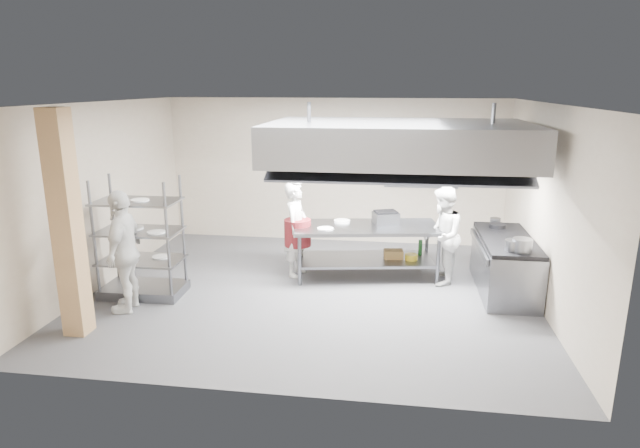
# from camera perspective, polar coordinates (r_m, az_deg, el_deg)

# --- Properties ---
(floor) EXTENTS (7.00, 7.00, 0.00)m
(floor) POSITION_cam_1_polar(r_m,az_deg,el_deg) (8.77, -0.86, -7.21)
(floor) COLOR #363639
(floor) RESTS_ON ground
(ceiling) EXTENTS (7.00, 7.00, 0.00)m
(ceiling) POSITION_cam_1_polar(r_m,az_deg,el_deg) (8.14, -0.94, 12.79)
(ceiling) COLOR silver
(ceiling) RESTS_ON wall_back
(wall_back) EXTENTS (7.00, 0.00, 7.00)m
(wall_back) POSITION_cam_1_polar(r_m,az_deg,el_deg) (11.24, 1.53, 5.64)
(wall_back) COLOR #B6A590
(wall_back) RESTS_ON ground
(wall_left) EXTENTS (0.00, 6.00, 6.00)m
(wall_left) POSITION_cam_1_polar(r_m,az_deg,el_deg) (9.52, -22.22, 2.88)
(wall_left) COLOR #B6A590
(wall_left) RESTS_ON ground
(wall_right) EXTENTS (0.00, 6.00, 6.00)m
(wall_right) POSITION_cam_1_polar(r_m,az_deg,el_deg) (8.51, 23.06, 1.50)
(wall_right) COLOR #B6A590
(wall_right) RESTS_ON ground
(column) EXTENTS (0.30, 0.30, 3.00)m
(column) POSITION_cam_1_polar(r_m,az_deg,el_deg) (7.63, -25.38, -0.16)
(column) COLOR tan
(column) RESTS_ON floor
(exhaust_hood) EXTENTS (4.00, 2.50, 0.60)m
(exhaust_hood) POSITION_cam_1_polar(r_m,az_deg,el_deg) (8.47, 8.33, 8.65)
(exhaust_hood) COLOR gray
(exhaust_hood) RESTS_ON ceiling
(hood_strip_a) EXTENTS (1.60, 0.12, 0.04)m
(hood_strip_a) POSITION_cam_1_polar(r_m,az_deg,el_deg) (8.56, 2.18, 6.69)
(hood_strip_a) COLOR white
(hood_strip_a) RESTS_ON exhaust_hood
(hood_strip_b) EXTENTS (1.60, 0.12, 0.04)m
(hood_strip_b) POSITION_cam_1_polar(r_m,az_deg,el_deg) (8.56, 14.32, 6.25)
(hood_strip_b) COLOR white
(hood_strip_b) RESTS_ON exhaust_hood
(wall_shelf) EXTENTS (1.50, 0.28, 0.04)m
(wall_shelf) POSITION_cam_1_polar(r_m,az_deg,el_deg) (11.02, 10.80, 5.20)
(wall_shelf) COLOR gray
(wall_shelf) RESTS_ON wall_back
(island) EXTENTS (2.61, 1.43, 0.91)m
(island) POSITION_cam_1_polar(r_m,az_deg,el_deg) (9.36, 4.95, -2.87)
(island) COLOR slate
(island) RESTS_ON floor
(island_worktop) EXTENTS (2.61, 1.43, 0.06)m
(island_worktop) POSITION_cam_1_polar(r_m,az_deg,el_deg) (9.24, 5.01, -0.36)
(island_worktop) COLOR gray
(island_worktop) RESTS_ON island
(island_undershelf) EXTENTS (2.40, 1.29, 0.04)m
(island_undershelf) POSITION_cam_1_polar(r_m,az_deg,el_deg) (9.40, 4.93, -3.77)
(island_undershelf) COLOR slate
(island_undershelf) RESTS_ON island
(pass_rack) EXTENTS (1.28, 0.78, 1.89)m
(pass_rack) POSITION_cam_1_polar(r_m,az_deg,el_deg) (8.81, -18.65, -1.38)
(pass_rack) COLOR slate
(pass_rack) RESTS_ON floor
(cooking_range) EXTENTS (0.80, 2.00, 0.84)m
(cooking_range) POSITION_cam_1_polar(r_m,az_deg,el_deg) (9.17, 19.08, -4.25)
(cooking_range) COLOR slate
(cooking_range) RESTS_ON floor
(range_top) EXTENTS (0.78, 1.96, 0.06)m
(range_top) POSITION_cam_1_polar(r_m,az_deg,el_deg) (9.04, 19.32, -1.55)
(range_top) COLOR black
(range_top) RESTS_ON cooking_range
(chef_head) EXTENTS (0.48, 0.66, 1.66)m
(chef_head) POSITION_cam_1_polar(r_m,az_deg,el_deg) (9.28, -2.53, -0.56)
(chef_head) COLOR white
(chef_head) RESTS_ON floor
(chef_line) EXTENTS (0.71, 0.87, 1.65)m
(chef_line) POSITION_cam_1_polar(r_m,az_deg,el_deg) (9.11, 12.89, -1.25)
(chef_line) COLOR silver
(chef_line) RESTS_ON floor
(chef_plating) EXTENTS (0.56, 1.11, 1.82)m
(chef_plating) POSITION_cam_1_polar(r_m,az_deg,el_deg) (8.31, -20.14, -2.74)
(chef_plating) COLOR white
(chef_plating) RESTS_ON floor
(griddle) EXTENTS (0.50, 0.45, 0.20)m
(griddle) POSITION_cam_1_polar(r_m,az_deg,el_deg) (9.37, 7.02, 0.64)
(griddle) COLOR gray
(griddle) RESTS_ON island_worktop
(wicker_basket) EXTENTS (0.35, 0.26, 0.14)m
(wicker_basket) POSITION_cam_1_polar(r_m,az_deg,el_deg) (9.44, 7.84, -3.19)
(wicker_basket) COLOR brown
(wicker_basket) RESTS_ON island_undershelf
(stockpot) EXTENTS (0.28, 0.28, 0.20)m
(stockpot) POSITION_cam_1_polar(r_m,az_deg,el_deg) (8.32, 20.77, -2.13)
(stockpot) COLOR gray
(stockpot) RESTS_ON range_top
(plate_stack) EXTENTS (0.28, 0.28, 0.05)m
(plate_stack) POSITION_cam_1_polar(r_m,az_deg,el_deg) (8.91, -18.47, -3.49)
(plate_stack) COLOR white
(plate_stack) RESTS_ON pass_rack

